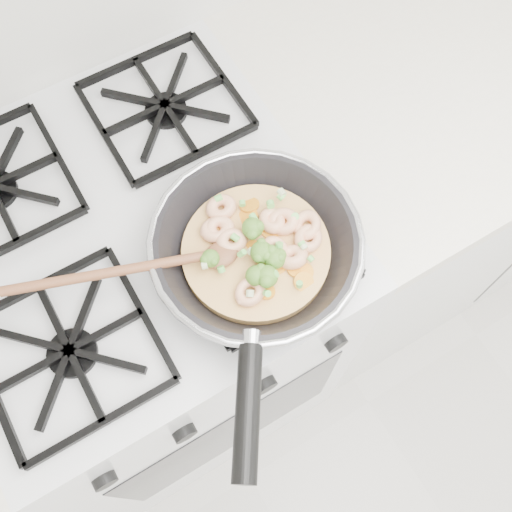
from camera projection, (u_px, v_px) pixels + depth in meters
stove at (165, 312)px, 1.32m from camera, size 0.60×0.60×0.92m
counter_right at (451, 158)px, 1.49m from camera, size 1.00×0.60×0.90m
skillet at (255, 251)px, 0.83m from camera, size 0.48×0.42×0.09m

